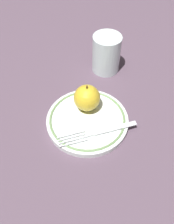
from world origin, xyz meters
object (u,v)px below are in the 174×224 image
(drinking_glass, at_px, (106,54))
(fork, at_px, (100,132))
(apple_red_whole, at_px, (87,98))
(plate, at_px, (87,119))

(drinking_glass, bearing_deg, fork, 65.63)
(apple_red_whole, height_order, fork, apple_red_whole)
(fork, relative_size, drinking_glass, 1.74)
(apple_red_whole, distance_m, fork, 0.09)
(fork, xyz_separation_m, drinking_glass, (-0.10, -0.22, 0.04))
(apple_red_whole, bearing_deg, fork, 92.95)
(plate, bearing_deg, fork, 106.34)
(apple_red_whole, bearing_deg, drinking_glass, -127.14)
(plate, height_order, apple_red_whole, apple_red_whole)
(apple_red_whole, xyz_separation_m, fork, (-0.00, 0.08, -0.03))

